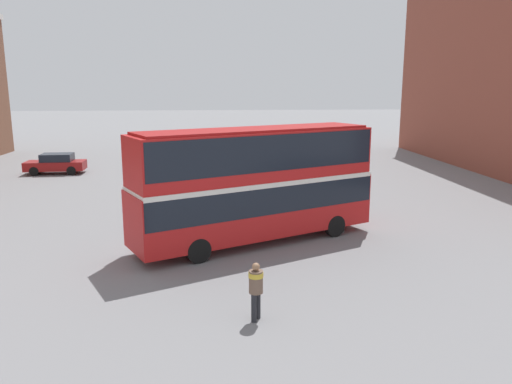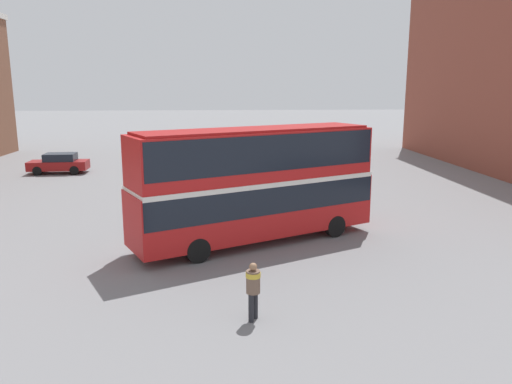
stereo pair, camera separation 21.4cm
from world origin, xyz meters
name	(u,v)px [view 1 (the left image)]	position (x,y,z in m)	size (l,w,h in m)	color
ground_plane	(212,238)	(0.00, 0.00, 0.00)	(240.00, 240.00, 0.00)	slate
double_decker_bus	(256,178)	(1.85, -0.72, 2.75)	(10.61, 6.84, 4.83)	red
pedestrian_foreground	(256,285)	(1.22, -7.97, 1.05)	(0.57, 0.57, 1.71)	#232328
parked_car_kerb_near	(56,164)	(-11.78, 17.51, 0.78)	(4.36, 1.94, 1.53)	maroon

